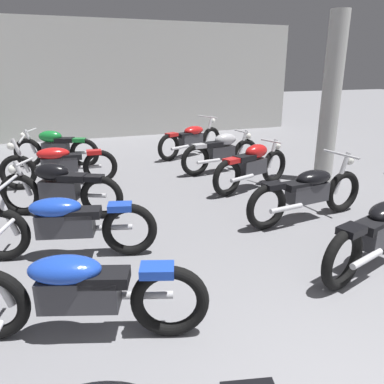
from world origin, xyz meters
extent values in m
cube|color=#B2B2AD|center=(0.00, 12.12, 1.80)|extent=(13.29, 0.24, 3.60)
cylinder|color=#B2B2AD|center=(3.35, 5.49, 1.60)|extent=(0.36, 0.36, 3.20)
torus|color=black|center=(-0.99, 2.08, 0.34)|extent=(0.67, 0.32, 0.67)
cube|color=#38383D|center=(-1.70, 2.32, 0.44)|extent=(0.70, 0.44, 0.28)
ellipsoid|color=blue|center=(-1.79, 2.36, 0.66)|extent=(0.67, 0.50, 0.22)
cube|color=black|center=(-1.49, 2.25, 0.57)|extent=(0.46, 0.36, 0.10)
cube|color=blue|center=(-1.08, 2.11, 0.64)|extent=(0.33, 0.28, 0.08)
cylinder|color=silver|center=(-1.18, 2.28, 0.32)|extent=(0.54, 0.25, 0.07)
torus|color=black|center=(-2.44, 4.07, 0.34)|extent=(0.68, 0.28, 0.67)
torus|color=black|center=(-1.00, 3.67, 0.34)|extent=(0.68, 0.28, 0.67)
cylinder|color=silver|center=(-2.36, 4.05, 0.65)|extent=(0.28, 0.14, 0.66)
cube|color=#38383D|center=(-1.72, 3.87, 0.44)|extent=(0.70, 0.41, 0.28)
ellipsoid|color=blue|center=(-1.82, 3.90, 0.66)|extent=(0.66, 0.47, 0.22)
cube|color=black|center=(-1.51, 3.81, 0.57)|extent=(0.45, 0.34, 0.10)
cube|color=blue|center=(-1.09, 3.70, 0.64)|extent=(0.32, 0.27, 0.08)
cylinder|color=silver|center=(-2.31, 4.03, 0.96)|extent=(0.21, 0.67, 0.04)
cylinder|color=silver|center=(-1.20, 3.87, 0.32)|extent=(0.55, 0.21, 0.07)
torus|color=black|center=(-2.30, 5.60, 0.34)|extent=(0.65, 0.40, 0.67)
torus|color=black|center=(-1.14, 5.02, 0.34)|extent=(0.65, 0.40, 0.67)
cylinder|color=silver|center=(-2.23, 5.56, 0.59)|extent=(0.25, 0.17, 0.56)
cube|color=#38383D|center=(-1.72, 5.31, 0.44)|extent=(0.62, 0.47, 0.28)
ellipsoid|color=black|center=(-1.81, 5.35, 0.72)|extent=(0.59, 0.48, 0.26)
cube|color=black|center=(-1.52, 5.21, 0.64)|extent=(0.47, 0.39, 0.10)
cube|color=black|center=(-1.23, 5.06, 0.64)|extent=(0.34, 0.30, 0.08)
cylinder|color=silver|center=(-2.18, 5.54, 0.85)|extent=(0.25, 0.45, 0.04)
sphere|color=white|center=(-2.36, 5.62, 0.73)|extent=(0.14, 0.14, 0.14)
cylinder|color=silver|center=(-1.31, 5.25, 0.32)|extent=(0.52, 0.31, 0.07)
torus|color=black|center=(-2.40, 7.02, 0.34)|extent=(0.68, 0.16, 0.67)
torus|color=black|center=(-0.90, 6.89, 0.34)|extent=(0.68, 0.16, 0.67)
cylinder|color=silver|center=(-2.32, 7.01, 0.65)|extent=(0.28, 0.09, 0.66)
cube|color=#38383D|center=(-1.65, 6.96, 0.44)|extent=(0.68, 0.29, 0.28)
ellipsoid|color=red|center=(-1.75, 6.96, 0.66)|extent=(0.62, 0.37, 0.22)
cube|color=black|center=(-1.43, 6.94, 0.57)|extent=(0.42, 0.27, 0.10)
cube|color=red|center=(-1.00, 6.90, 0.64)|extent=(0.30, 0.22, 0.08)
cylinder|color=silver|center=(-2.26, 7.01, 0.96)|extent=(0.09, 0.68, 0.04)
sphere|color=white|center=(-2.46, 7.02, 0.84)|extent=(0.14, 0.14, 0.14)
cylinder|color=silver|center=(-1.14, 7.04, 0.32)|extent=(0.55, 0.11, 0.07)
torus|color=black|center=(-2.27, 8.78, 0.34)|extent=(0.66, 0.35, 0.67)
torus|color=black|center=(-1.07, 8.29, 0.34)|extent=(0.66, 0.35, 0.67)
cylinder|color=silver|center=(-2.20, 8.75, 0.59)|extent=(0.25, 0.16, 0.56)
cube|color=#38383D|center=(-1.67, 8.53, 0.44)|extent=(0.62, 0.44, 0.28)
ellipsoid|color=#197F33|center=(-1.76, 8.57, 0.72)|extent=(0.59, 0.45, 0.26)
cube|color=black|center=(-1.46, 8.45, 0.64)|extent=(0.46, 0.37, 0.10)
cube|color=#197F33|center=(-1.16, 8.33, 0.64)|extent=(0.33, 0.29, 0.08)
cylinder|color=silver|center=(-2.14, 8.72, 0.85)|extent=(0.21, 0.46, 0.04)
sphere|color=white|center=(-2.33, 8.80, 0.73)|extent=(0.14, 0.14, 0.14)
cylinder|color=silver|center=(-1.25, 8.50, 0.32)|extent=(0.54, 0.27, 0.07)
torus|color=black|center=(0.90, 2.15, 0.34)|extent=(0.67, 0.30, 0.67)
cube|color=#38383D|center=(1.61, 2.38, 0.44)|extent=(0.70, 0.43, 0.28)
cube|color=black|center=(1.40, 2.31, 0.57)|extent=(0.45, 0.35, 0.10)
cube|color=black|center=(0.99, 2.18, 0.64)|extent=(0.33, 0.27, 0.08)
cylinder|color=silver|center=(1.18, 2.10, 0.32)|extent=(0.55, 0.23, 0.07)
torus|color=black|center=(2.46, 3.94, 0.34)|extent=(0.68, 0.18, 0.67)
torus|color=black|center=(0.97, 3.77, 0.34)|extent=(0.68, 0.18, 0.67)
cylinder|color=silver|center=(2.39, 3.93, 0.65)|extent=(0.28, 0.10, 0.66)
cube|color=#38383D|center=(1.72, 3.85, 0.44)|extent=(0.68, 0.31, 0.28)
ellipsoid|color=black|center=(1.82, 3.86, 0.66)|extent=(0.63, 0.39, 0.22)
cube|color=black|center=(1.50, 3.83, 0.57)|extent=(0.42, 0.28, 0.10)
cube|color=black|center=(1.07, 3.78, 0.64)|extent=(0.30, 0.23, 0.08)
cylinder|color=silver|center=(2.33, 3.92, 0.96)|extent=(0.11, 0.68, 0.04)
sphere|color=white|center=(2.52, 3.94, 0.84)|extent=(0.14, 0.14, 0.14)
cylinder|color=silver|center=(1.24, 3.67, 0.32)|extent=(0.55, 0.13, 0.07)
torus|color=black|center=(2.33, 5.71, 0.34)|extent=(0.67, 0.32, 0.67)
torus|color=black|center=(1.09, 5.29, 0.34)|extent=(0.67, 0.32, 0.67)
cylinder|color=silver|center=(2.25, 5.69, 0.59)|extent=(0.25, 0.14, 0.56)
cube|color=#38383D|center=(1.71, 5.50, 0.44)|extent=(0.62, 0.41, 0.28)
ellipsoid|color=red|center=(1.80, 5.53, 0.72)|extent=(0.58, 0.43, 0.26)
cube|color=black|center=(1.50, 5.43, 0.64)|extent=(0.46, 0.36, 0.10)
cube|color=red|center=(1.19, 5.32, 0.64)|extent=(0.33, 0.28, 0.08)
cylinder|color=silver|center=(2.19, 5.67, 0.85)|extent=(0.19, 0.47, 0.04)
sphere|color=white|center=(2.38, 5.73, 0.73)|extent=(0.14, 0.14, 0.14)
cylinder|color=silver|center=(1.37, 5.25, 0.32)|extent=(0.54, 0.24, 0.07)
torus|color=black|center=(2.33, 6.92, 0.34)|extent=(0.68, 0.21, 0.67)
torus|color=black|center=(1.05, 6.73, 0.34)|extent=(0.68, 0.21, 0.67)
cylinder|color=silver|center=(2.25, 6.90, 0.59)|extent=(0.25, 0.10, 0.56)
cube|color=#38383D|center=(1.69, 6.82, 0.44)|extent=(0.60, 0.32, 0.28)
ellipsoid|color=#B7B7BC|center=(1.79, 6.84, 0.72)|extent=(0.55, 0.35, 0.26)
cube|color=black|center=(1.47, 6.79, 0.64)|extent=(0.43, 0.30, 0.10)
cube|color=#B7B7BC|center=(1.14, 6.74, 0.64)|extent=(0.31, 0.24, 0.08)
cylinder|color=silver|center=(2.19, 6.90, 0.85)|extent=(0.10, 0.48, 0.04)
sphere|color=white|center=(2.39, 6.92, 0.73)|extent=(0.14, 0.14, 0.14)
cylinder|color=silver|center=(1.31, 6.64, 0.32)|extent=(0.55, 0.15, 0.07)
torus|color=black|center=(2.31, 8.81, 0.34)|extent=(0.66, 0.36, 0.67)
torus|color=black|center=(0.93, 8.22, 0.34)|extent=(0.66, 0.36, 0.67)
cylinder|color=silver|center=(2.23, 8.78, 0.65)|extent=(0.28, 0.17, 0.66)
cube|color=#38383D|center=(1.62, 8.52, 0.44)|extent=(0.70, 0.48, 0.28)
ellipsoid|color=red|center=(1.71, 8.56, 0.66)|extent=(0.68, 0.53, 0.22)
cube|color=black|center=(1.41, 8.43, 0.57)|extent=(0.46, 0.38, 0.10)
cube|color=red|center=(1.02, 8.26, 0.64)|extent=(0.34, 0.29, 0.08)
cylinder|color=silver|center=(2.18, 8.76, 0.96)|extent=(0.30, 0.64, 0.04)
sphere|color=white|center=(2.36, 8.84, 0.84)|extent=(0.14, 0.14, 0.14)
cylinder|color=silver|center=(1.21, 8.20, 0.32)|extent=(0.53, 0.28, 0.07)
camera|label=1|loc=(-1.79, -0.58, 2.23)|focal=35.70mm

